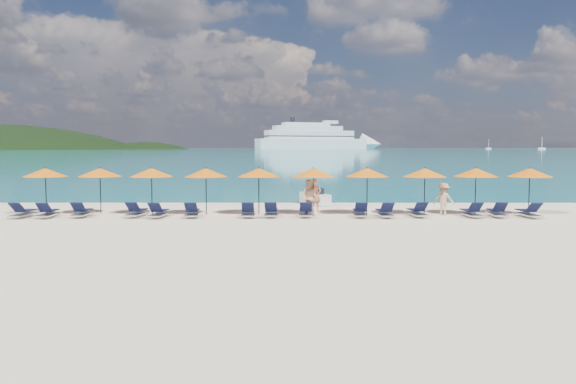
{
  "coord_description": "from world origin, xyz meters",
  "views": [
    {
      "loc": [
        0.08,
        -22.46,
        3.28
      ],
      "look_at": [
        0.0,
        3.0,
        1.2
      ],
      "focal_mm": 35.0,
      "sensor_mm": 36.0,
      "label": 1
    }
  ],
  "objects": [
    {
      "name": "umbrella_2",
      "position": [
        -6.6,
        4.52,
        2.02
      ],
      "size": [
        2.1,
        2.1,
        2.28
      ],
      "color": "black",
      "rests_on": "ground"
    },
    {
      "name": "lounger_11",
      "position": [
        6.01,
        3.48,
        0.24
      ],
      "size": [
        0.77,
        1.75,
        0.66
      ],
      "rotation": [
        0.0,
        0.0,
        0.09
      ],
      "color": "silver",
      "rests_on": "ground"
    },
    {
      "name": "jetski",
      "position": [
        1.51,
        9.09,
        0.39
      ],
      "size": [
        1.74,
        2.8,
        0.94
      ],
      "rotation": [
        0.0,
        0.0,
        0.31
      ],
      "color": "silver",
      "rests_on": "ground"
    },
    {
      "name": "sailboat_near",
      "position": [
        209.81,
        570.74,
        1.05
      ],
      "size": [
        5.6,
        1.87,
        10.26
      ],
      "color": "silver",
      "rests_on": "ground"
    },
    {
      "name": "umbrella_0",
      "position": [
        -11.75,
        4.59,
        2.02
      ],
      "size": [
        2.1,
        2.1,
        2.28
      ],
      "color": "black",
      "rests_on": "ground"
    },
    {
      "name": "beachgoer_a",
      "position": [
        1.38,
        5.46,
        0.82
      ],
      "size": [
        0.72,
        0.64,
        1.65
      ],
      "primitive_type": "imported",
      "rotation": [
        0.0,
        0.0,
        0.52
      ],
      "color": "tan",
      "rests_on": "ground"
    },
    {
      "name": "lounger_0",
      "position": [
        -12.21,
        3.19,
        0.24
      ],
      "size": [
        0.75,
        1.74,
        0.66
      ],
      "rotation": [
        0.0,
        0.0,
        -0.08
      ],
      "color": "silver",
      "rests_on": "ground"
    },
    {
      "name": "umbrella_9",
      "position": [
        11.62,
        4.47,
        2.02
      ],
      "size": [
        2.1,
        2.1,
        2.28
      ],
      "color": "black",
      "rests_on": "ground"
    },
    {
      "name": "sea",
      "position": [
        0.0,
        660.0,
        0.01
      ],
      "size": [
        1600.0,
        1300.0,
        0.01
      ],
      "primitive_type": "cube",
      "color": "#1FA9B2",
      "rests_on": "ground"
    },
    {
      "name": "lounger_7",
      "position": [
        -0.77,
        3.41,
        0.24
      ],
      "size": [
        0.65,
        1.71,
        0.66
      ],
      "rotation": [
        0.0,
        0.0,
        -0.02
      ],
      "color": "silver",
      "rests_on": "ground"
    },
    {
      "name": "umbrella_5",
      "position": [
        1.22,
        4.56,
        2.02
      ],
      "size": [
        2.1,
        2.1,
        2.28
      ],
      "color": "black",
      "rests_on": "ground"
    },
    {
      "name": "lounger_4",
      "position": [
        -5.97,
        3.2,
        0.24
      ],
      "size": [
        0.75,
        1.74,
        0.66
      ],
      "rotation": [
        0.0,
        0.0,
        -0.08
      ],
      "color": "silver",
      "rests_on": "ground"
    },
    {
      "name": "lounger_2",
      "position": [
        -9.57,
        3.38,
        0.24
      ],
      "size": [
        0.67,
        1.72,
        0.66
      ],
      "rotation": [
        0.0,
        0.0,
        0.03
      ],
      "color": "silver",
      "rests_on": "ground"
    },
    {
      "name": "beachgoer_c",
      "position": [
        7.4,
        4.06,
        0.78
      ],
      "size": [
        1.1,
        0.88,
        1.55
      ],
      "primitive_type": "imported",
      "rotation": [
        0.0,
        0.0,
        2.66
      ],
      "color": "tan",
      "rests_on": "ground"
    },
    {
      "name": "lounger_12",
      "position": [
        8.48,
        3.35,
        0.24
      ],
      "size": [
        0.7,
        1.73,
        0.66
      ],
      "rotation": [
        0.0,
        0.0,
        0.04
      ],
      "color": "silver",
      "rests_on": "ground"
    },
    {
      "name": "lounger_14",
      "position": [
        11.1,
        3.28,
        0.24
      ],
      "size": [
        0.75,
        1.74,
        0.66
      ],
      "rotation": [
        0.0,
        0.0,
        0.08
      ],
      "color": "silver",
      "rests_on": "ground"
    },
    {
      "name": "lounger_1",
      "position": [
        -11.07,
        3.17,
        0.24
      ],
      "size": [
        0.76,
        1.75,
        0.66
      ],
      "rotation": [
        0.0,
        0.0,
        0.08
      ],
      "color": "silver",
      "rests_on": "ground"
    },
    {
      "name": "umbrella_8",
      "position": [
        9.08,
        4.61,
        2.02
      ],
      "size": [
        2.1,
        2.1,
        2.28
      ],
      "color": "black",
      "rests_on": "ground"
    },
    {
      "name": "lounger_10",
      "position": [
        4.47,
        3.3,
        0.24
      ],
      "size": [
        0.71,
        1.73,
        0.66
      ],
      "rotation": [
        0.0,
        0.0,
        0.06
      ],
      "color": "silver",
      "rests_on": "ground"
    },
    {
      "name": "headland_small",
      "position": [
        -150.0,
        560.0,
        -35.0
      ],
      "size": [
        162.0,
        126.0,
        85.5
      ],
      "color": "black",
      "rests_on": "ground"
    },
    {
      "name": "umbrella_6",
      "position": [
        3.82,
        4.59,
        2.02
      ],
      "size": [
        2.1,
        2.1,
        2.28
      ],
      "color": "black",
      "rests_on": "ground"
    },
    {
      "name": "lounger_3",
      "position": [
        -7.05,
        3.44,
        0.24
      ],
      "size": [
        0.73,
        1.74,
        0.66
      ],
      "rotation": [
        0.0,
        0.0,
        -0.07
      ],
      "color": "silver",
      "rests_on": "ground"
    },
    {
      "name": "lounger_5",
      "position": [
        -4.44,
        3.31,
        0.24
      ],
      "size": [
        0.74,
        1.74,
        0.66
      ],
      "rotation": [
        0.0,
        0.0,
        0.07
      ],
      "color": "silver",
      "rests_on": "ground"
    },
    {
      "name": "umbrella_4",
      "position": [
        -1.42,
        4.58,
        2.02
      ],
      "size": [
        2.1,
        2.1,
        2.28
      ],
      "color": "black",
      "rests_on": "ground"
    },
    {
      "name": "sailboat_far",
      "position": [
        248.64,
        532.31,
        1.3
      ],
      "size": [
        6.89,
        2.3,
        12.64
      ],
      "color": "silver",
      "rests_on": "ground"
    },
    {
      "name": "ground",
      "position": [
        0.0,
        0.0,
        0.0
      ],
      "size": [
        1400.0,
        1400.0,
        0.0
      ],
      "primitive_type": "plane",
      "color": "beige"
    },
    {
      "name": "umbrella_1",
      "position": [
        -9.12,
        4.64,
        2.02
      ],
      "size": [
        2.1,
        2.1,
        2.28
      ],
      "color": "black",
      "rests_on": "ground"
    },
    {
      "name": "lounger_9",
      "position": [
        3.34,
        3.35,
        0.24
      ],
      "size": [
        0.66,
        1.72,
        0.66
      ],
      "rotation": [
        0.0,
        0.0,
        -0.03
      ],
      "color": "silver",
      "rests_on": "ground"
    },
    {
      "name": "umbrella_3",
      "position": [
        -3.95,
        4.41,
        2.02
      ],
      "size": [
        2.1,
        2.1,
        2.28
      ],
      "color": "black",
      "rests_on": "ground"
    },
    {
      "name": "lounger_6",
      "position": [
        -1.85,
        3.34,
        0.24
      ],
      "size": [
        0.71,
        1.73,
        0.66
      ],
      "rotation": [
        0.0,
        0.0,
        0.05
      ],
      "color": "silver",
      "rests_on": "ground"
    },
    {
      "name": "cruise_ship",
      "position": [
        37.28,
        614.44,
        10.98
      ],
      "size": [
        150.82,
        73.69,
        42.19
      ],
      "rotation": [
        0.0,
        0.0,
        0.34
      ],
      "color": "silver",
      "rests_on": "ground"
    },
    {
      "name": "beachgoer_b",
      "position": [
        1.02,
        3.98,
        0.85
      ],
      "size": [
        0.95,
        0.79,
        1.71
      ],
      "primitive_type": "imported",
      "rotation": [
        0.0,
        0.0,
        -0.46
      ],
      "color": "tan",
      "rests_on": "ground"
    },
    {
      "name": "umbrella_7",
      "position": [
        6.57,
        4.43,
        2.02
      ],
      "size": [
        2.1,
        2.1,
        2.28
      ],
      "color": "black",
      "rests_on": "ground"
    },
    {
      "name": "lounger_8",
      "position": [
        0.81,
        3.45,
        0.24
      ],
      "size": [
        0.62,
        1.7,
        0.66
      ],
      "rotation": [
        0.0,
        0.0,
        -0.0
      ],
      "color": "silver",
      "rests_on": "ground"
    },
    {
      "name": "lounger_13",
      "position": [
        9.7,
        3.44,
        0.24
      ],
      "size": [
        0.75,
        1.74,
        0.66
      ],
      "rotation": [
        0.0,
        0.0,
        -0.07
      ],
      "color": "silver",
      "rests_on": "ground"
    }
  ]
}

